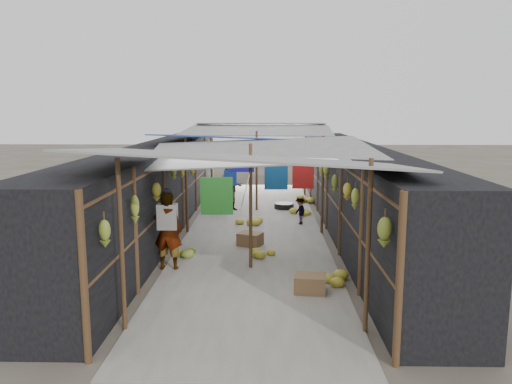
# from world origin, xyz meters

# --- Properties ---
(ground) EXTENTS (80.00, 80.00, 0.00)m
(ground) POSITION_xyz_m (0.00, 0.00, 0.00)
(ground) COLOR #6B6356
(ground) RESTS_ON ground
(aisle_slab) EXTENTS (3.60, 16.00, 0.02)m
(aisle_slab) POSITION_xyz_m (0.00, 6.50, 0.01)
(aisle_slab) COLOR #9E998E
(aisle_slab) RESTS_ON ground
(stall_left) EXTENTS (1.40, 15.00, 2.30)m
(stall_left) POSITION_xyz_m (-2.70, 6.50, 1.15)
(stall_left) COLOR black
(stall_left) RESTS_ON ground
(stall_right) EXTENTS (1.40, 15.00, 2.30)m
(stall_right) POSITION_xyz_m (2.70, 6.50, 1.15)
(stall_right) COLOR black
(stall_right) RESTS_ON ground
(crate_near) EXTENTS (0.67, 0.61, 0.33)m
(crate_near) POSITION_xyz_m (-0.07, 4.71, 0.16)
(crate_near) COLOR #916F4A
(crate_near) RESTS_ON ground
(crate_mid) EXTENTS (0.61, 0.52, 0.33)m
(crate_mid) POSITION_xyz_m (1.12, 1.59, 0.17)
(crate_mid) COLOR #916F4A
(crate_mid) RESTS_ON ground
(crate_back) EXTENTS (0.54, 0.46, 0.31)m
(crate_back) POSITION_xyz_m (-1.09, 8.50, 0.15)
(crate_back) COLOR #916F4A
(crate_back) RESTS_ON ground
(black_basin) EXTENTS (0.65, 0.65, 0.20)m
(black_basin) POSITION_xyz_m (0.91, 9.28, 0.10)
(black_basin) COLOR black
(black_basin) RESTS_ON ground
(vendor_elderly) EXTENTS (0.65, 0.47, 1.64)m
(vendor_elderly) POSITION_xyz_m (-1.70, 2.89, 0.82)
(vendor_elderly) COLOR white
(vendor_elderly) RESTS_ON ground
(shopper_blue) EXTENTS (0.81, 0.64, 1.60)m
(shopper_blue) POSITION_xyz_m (-0.85, 8.97, 0.80)
(shopper_blue) COLOR #215BA9
(shopper_blue) RESTS_ON ground
(vendor_seated) EXTENTS (0.45, 0.59, 0.80)m
(vendor_seated) POSITION_xyz_m (1.29, 6.99, 0.40)
(vendor_seated) COLOR #47433D
(vendor_seated) RESTS_ON ground
(market_canopy) EXTENTS (5.62, 15.20, 2.77)m
(market_canopy) POSITION_xyz_m (0.03, 6.82, 2.41)
(market_canopy) COLOR brown
(market_canopy) RESTS_ON ground
(hanging_bananas) EXTENTS (3.96, 14.04, 0.77)m
(hanging_bananas) POSITION_xyz_m (-0.10, 6.60, 1.66)
(hanging_bananas) COLOR olive
(hanging_bananas) RESTS_ON ground
(floor_bananas) EXTENTS (3.97, 9.01, 0.34)m
(floor_bananas) POSITION_xyz_m (-0.06, 7.49, 0.15)
(floor_bananas) COLOR olive
(floor_bananas) RESTS_ON ground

